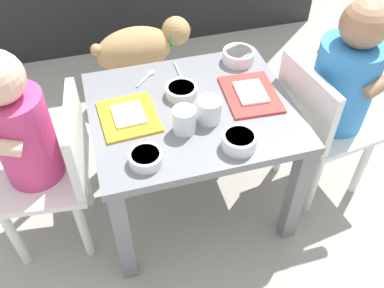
{
  "coord_description": "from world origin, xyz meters",
  "views": [
    {
      "loc": [
        -0.25,
        -0.89,
        1.21
      ],
      "look_at": [
        0.0,
        0.0,
        0.28
      ],
      "focal_mm": 39.35,
      "sensor_mm": 36.0,
      "label": 1
    }
  ],
  "objects_px": {
    "veggie_bowl_near": "(239,141)",
    "seated_child_right": "(340,85)",
    "water_cup_left": "(209,111)",
    "cereal_bowl_left_side": "(181,91)",
    "dining_table": "(192,127)",
    "food_tray_left": "(129,116)",
    "food_tray_right": "(251,94)",
    "dog": "(141,49)",
    "spoon_by_left_tray": "(179,73)",
    "seated_child_left": "(29,138)",
    "water_cup_right": "(184,122)",
    "spoon_by_right_tray": "(147,76)",
    "cereal_bowl_right_side": "(239,56)",
    "veggie_bowl_far": "(146,158)"
  },
  "relations": [
    {
      "from": "spoon_by_right_tray",
      "to": "water_cup_left",
      "type": "bearing_deg",
      "value": -62.13
    },
    {
      "from": "seated_child_left",
      "to": "food_tray_right",
      "type": "distance_m",
      "value": 0.63
    },
    {
      "from": "seated_child_right",
      "to": "water_cup_right",
      "type": "bearing_deg",
      "value": -174.46
    },
    {
      "from": "dog",
      "to": "cereal_bowl_left_side",
      "type": "xyz_separation_m",
      "value": [
        0.03,
        -0.6,
        0.22
      ]
    },
    {
      "from": "dog",
      "to": "water_cup_right",
      "type": "bearing_deg",
      "value": -90.3
    },
    {
      "from": "veggie_bowl_near",
      "to": "spoon_by_left_tray",
      "type": "distance_m",
      "value": 0.36
    },
    {
      "from": "dining_table",
      "to": "veggie_bowl_near",
      "type": "relative_size",
      "value": 6.42
    },
    {
      "from": "seated_child_left",
      "to": "spoon_by_left_tray",
      "type": "relative_size",
      "value": 7.05
    },
    {
      "from": "dog",
      "to": "veggie_bowl_far",
      "type": "xyz_separation_m",
      "value": [
        -0.13,
        -0.83,
        0.22
      ]
    },
    {
      "from": "food_tray_left",
      "to": "water_cup_right",
      "type": "xyz_separation_m",
      "value": [
        0.14,
        -0.09,
        0.02
      ]
    },
    {
      "from": "dog",
      "to": "spoon_by_left_tray",
      "type": "bearing_deg",
      "value": -84.56
    },
    {
      "from": "food_tray_right",
      "to": "cereal_bowl_right_side",
      "type": "height_order",
      "value": "cereal_bowl_right_side"
    },
    {
      "from": "veggie_bowl_far",
      "to": "spoon_by_right_tray",
      "type": "xyz_separation_m",
      "value": [
        0.07,
        0.35,
        -0.01
      ]
    },
    {
      "from": "dog",
      "to": "seated_child_left",
      "type": "bearing_deg",
      "value": -121.55
    },
    {
      "from": "seated_child_left",
      "to": "cereal_bowl_left_side",
      "type": "bearing_deg",
      "value": 9.21
    },
    {
      "from": "cereal_bowl_left_side",
      "to": "spoon_by_right_tray",
      "type": "height_order",
      "value": "cereal_bowl_left_side"
    },
    {
      "from": "water_cup_right",
      "to": "veggie_bowl_far",
      "type": "height_order",
      "value": "water_cup_right"
    },
    {
      "from": "seated_child_left",
      "to": "food_tray_left",
      "type": "xyz_separation_m",
      "value": [
        0.27,
        0.02,
        -0.0
      ]
    },
    {
      "from": "food_tray_left",
      "to": "veggie_bowl_near",
      "type": "relative_size",
      "value": 2.03
    },
    {
      "from": "food_tray_left",
      "to": "food_tray_right",
      "type": "relative_size",
      "value": 0.9
    },
    {
      "from": "spoon_by_left_tray",
      "to": "water_cup_left",
      "type": "bearing_deg",
      "value": -83.39
    },
    {
      "from": "cereal_bowl_right_side",
      "to": "cereal_bowl_left_side",
      "type": "bearing_deg",
      "value": -151.53
    },
    {
      "from": "seated_child_left",
      "to": "food_tray_right",
      "type": "bearing_deg",
      "value": 1.38
    },
    {
      "from": "water_cup_right",
      "to": "spoon_by_right_tray",
      "type": "distance_m",
      "value": 0.27
    },
    {
      "from": "seated_child_left",
      "to": "water_cup_left",
      "type": "distance_m",
      "value": 0.49
    },
    {
      "from": "water_cup_left",
      "to": "cereal_bowl_right_side",
      "type": "xyz_separation_m",
      "value": [
        0.18,
        0.24,
        -0.01
      ]
    },
    {
      "from": "dog",
      "to": "food_tray_right",
      "type": "distance_m",
      "value": 0.72
    },
    {
      "from": "seated_child_left",
      "to": "seated_child_right",
      "type": "xyz_separation_m",
      "value": [
        0.91,
        -0.03,
        0.0
      ]
    },
    {
      "from": "veggie_bowl_near",
      "to": "veggie_bowl_far",
      "type": "relative_size",
      "value": 1.05
    },
    {
      "from": "seated_child_left",
      "to": "spoon_by_right_tray",
      "type": "relative_size",
      "value": 8.63
    },
    {
      "from": "dining_table",
      "to": "cereal_bowl_right_side",
      "type": "distance_m",
      "value": 0.29
    },
    {
      "from": "cereal_bowl_right_side",
      "to": "food_tray_left",
      "type": "bearing_deg",
      "value": -155.67
    },
    {
      "from": "cereal_bowl_left_side",
      "to": "veggie_bowl_far",
      "type": "bearing_deg",
      "value": -123.23
    },
    {
      "from": "food_tray_left",
      "to": "veggie_bowl_near",
      "type": "distance_m",
      "value": 0.32
    },
    {
      "from": "water_cup_left",
      "to": "cereal_bowl_left_side",
      "type": "relative_size",
      "value": 0.73
    },
    {
      "from": "food_tray_left",
      "to": "cereal_bowl_left_side",
      "type": "height_order",
      "value": "cereal_bowl_left_side"
    },
    {
      "from": "water_cup_right",
      "to": "veggie_bowl_near",
      "type": "bearing_deg",
      "value": -39.75
    },
    {
      "from": "cereal_bowl_right_side",
      "to": "spoon_by_left_tray",
      "type": "relative_size",
      "value": 1.04
    },
    {
      "from": "spoon_by_left_tray",
      "to": "spoon_by_right_tray",
      "type": "distance_m",
      "value": 0.1
    },
    {
      "from": "veggie_bowl_near",
      "to": "seated_child_right",
      "type": "bearing_deg",
      "value": 21.31
    },
    {
      "from": "seated_child_left",
      "to": "food_tray_right",
      "type": "relative_size",
      "value": 3.39
    },
    {
      "from": "water_cup_left",
      "to": "spoon_by_left_tray",
      "type": "xyz_separation_m",
      "value": [
        -0.03,
        0.23,
        -0.03
      ]
    },
    {
      "from": "dining_table",
      "to": "cereal_bowl_left_side",
      "type": "height_order",
      "value": "cereal_bowl_left_side"
    },
    {
      "from": "water_cup_left",
      "to": "cereal_bowl_right_side",
      "type": "distance_m",
      "value": 0.3
    },
    {
      "from": "cereal_bowl_left_side",
      "to": "veggie_bowl_near",
      "type": "relative_size",
      "value": 1.04
    },
    {
      "from": "veggie_bowl_near",
      "to": "spoon_by_right_tray",
      "type": "bearing_deg",
      "value": 115.03
    },
    {
      "from": "water_cup_left",
      "to": "spoon_by_right_tray",
      "type": "distance_m",
      "value": 0.27
    },
    {
      "from": "dining_table",
      "to": "cereal_bowl_right_side",
      "type": "relative_size",
      "value": 5.69
    },
    {
      "from": "seated_child_right",
      "to": "cereal_bowl_right_side",
      "type": "distance_m",
      "value": 0.33
    },
    {
      "from": "water_cup_right",
      "to": "spoon_by_left_tray",
      "type": "xyz_separation_m",
      "value": [
        0.05,
        0.25,
        -0.03
      ]
    }
  ]
}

